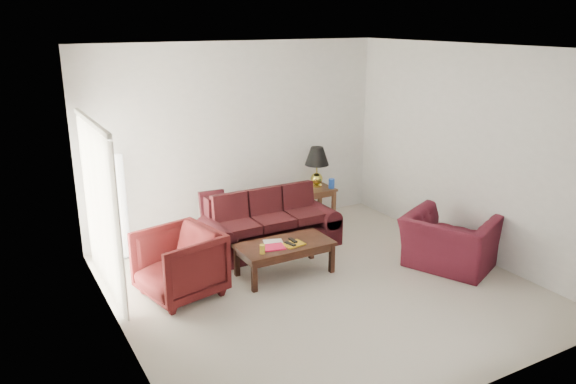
{
  "coord_description": "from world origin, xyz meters",
  "views": [
    {
      "loc": [
        -3.59,
        -5.54,
        3.33
      ],
      "look_at": [
        0.0,
        0.85,
        1.05
      ],
      "focal_mm": 35.0,
      "sensor_mm": 36.0,
      "label": 1
    }
  ],
  "objects_px": {
    "floor_lamp": "(119,207)",
    "armchair_right": "(449,242)",
    "armchair_left": "(179,264)",
    "coffee_table": "(285,259)",
    "sofa": "(270,222)",
    "end_table": "(316,204)"
  },
  "relations": [
    {
      "from": "sofa",
      "to": "end_table",
      "type": "relative_size",
      "value": 3.51
    },
    {
      "from": "armchair_right",
      "to": "sofa",
      "type": "bearing_deg",
      "value": 21.58
    },
    {
      "from": "sofa",
      "to": "floor_lamp",
      "type": "distance_m",
      "value": 2.19
    },
    {
      "from": "floor_lamp",
      "to": "armchair_right",
      "type": "xyz_separation_m",
      "value": [
        3.87,
        -2.57,
        -0.39
      ]
    },
    {
      "from": "end_table",
      "to": "sofa",
      "type": "bearing_deg",
      "value": -150.01
    },
    {
      "from": "end_table",
      "to": "floor_lamp",
      "type": "height_order",
      "value": "floor_lamp"
    },
    {
      "from": "floor_lamp",
      "to": "armchair_left",
      "type": "bearing_deg",
      "value": -77.51
    },
    {
      "from": "floor_lamp",
      "to": "sofa",
      "type": "bearing_deg",
      "value": -21.02
    },
    {
      "from": "sofa",
      "to": "armchair_left",
      "type": "height_order",
      "value": "armchair_left"
    },
    {
      "from": "armchair_left",
      "to": "coffee_table",
      "type": "bearing_deg",
      "value": 73.45
    },
    {
      "from": "sofa",
      "to": "floor_lamp",
      "type": "height_order",
      "value": "floor_lamp"
    },
    {
      "from": "end_table",
      "to": "armchair_left",
      "type": "bearing_deg",
      "value": -152.97
    },
    {
      "from": "floor_lamp",
      "to": "armchair_right",
      "type": "distance_m",
      "value": 4.66
    },
    {
      "from": "sofa",
      "to": "coffee_table",
      "type": "bearing_deg",
      "value": -111.17
    },
    {
      "from": "sofa",
      "to": "armchair_right",
      "type": "distance_m",
      "value": 2.58
    },
    {
      "from": "sofa",
      "to": "armchair_left",
      "type": "distance_m",
      "value": 1.84
    },
    {
      "from": "coffee_table",
      "to": "floor_lamp",
      "type": "bearing_deg",
      "value": 151.86
    },
    {
      "from": "armchair_left",
      "to": "coffee_table",
      "type": "height_order",
      "value": "armchair_left"
    },
    {
      "from": "floor_lamp",
      "to": "coffee_table",
      "type": "relative_size",
      "value": 1.2
    },
    {
      "from": "end_table",
      "to": "armchair_left",
      "type": "height_order",
      "value": "armchair_left"
    },
    {
      "from": "sofa",
      "to": "end_table",
      "type": "height_order",
      "value": "sofa"
    },
    {
      "from": "coffee_table",
      "to": "armchair_left",
      "type": "bearing_deg",
      "value": -169.48
    }
  ]
}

